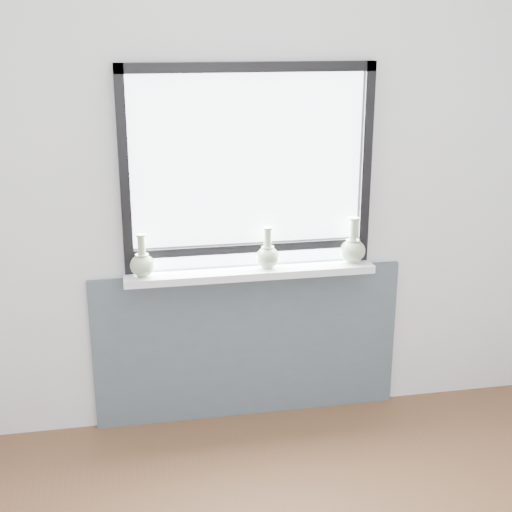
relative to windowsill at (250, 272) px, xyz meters
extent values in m
cube|color=silver|center=(0.00, 0.10, 0.42)|extent=(3.60, 0.02, 2.60)
cube|color=#4A5762|center=(0.00, 0.07, -0.45)|extent=(1.70, 0.03, 0.86)
cube|color=white|center=(0.00, 0.00, 0.00)|extent=(1.32, 0.18, 0.04)
cube|color=black|center=(-0.62, 0.05, 0.55)|extent=(0.05, 0.06, 1.05)
cube|color=black|center=(0.62, 0.05, 0.55)|extent=(0.05, 0.06, 1.05)
cube|color=black|center=(0.00, 0.05, 1.04)|extent=(1.30, 0.06, 0.05)
cube|color=black|center=(0.00, 0.05, 0.12)|extent=(1.20, 0.05, 0.04)
cube|color=white|center=(0.00, 0.08, 0.52)|extent=(1.20, 0.01, 1.00)
cylinder|color=#A2B691|center=(-0.56, -0.02, 0.02)|extent=(0.06, 0.06, 0.01)
ellipsoid|color=#A2B691|center=(-0.56, -0.02, 0.08)|extent=(0.13, 0.13, 0.12)
cone|color=#A2B691|center=(-0.56, -0.02, 0.12)|extent=(0.07, 0.07, 0.03)
cylinder|color=#A2B691|center=(-0.56, -0.02, 0.18)|extent=(0.04, 0.04, 0.11)
cylinder|color=#A2B691|center=(-0.56, -0.02, 0.24)|extent=(0.05, 0.05, 0.01)
cylinder|color=#A2B691|center=(0.09, 0.00, 0.02)|extent=(0.06, 0.06, 0.01)
ellipsoid|color=#A2B691|center=(0.09, 0.00, 0.08)|extent=(0.12, 0.12, 0.11)
cone|color=#A2B691|center=(0.09, 0.00, 0.12)|extent=(0.07, 0.07, 0.03)
cylinder|color=#A2B691|center=(0.09, 0.00, 0.17)|extent=(0.04, 0.04, 0.11)
cylinder|color=#A2B691|center=(0.09, 0.00, 0.23)|extent=(0.05, 0.05, 0.01)
cylinder|color=#A2B691|center=(0.56, 0.00, 0.02)|extent=(0.06, 0.06, 0.01)
ellipsoid|color=#A2B691|center=(0.56, 0.00, 0.08)|extent=(0.14, 0.14, 0.13)
cone|color=#A2B691|center=(0.56, 0.00, 0.13)|extent=(0.08, 0.08, 0.03)
cylinder|color=#A2B691|center=(0.56, 0.00, 0.19)|extent=(0.04, 0.04, 0.13)
cylinder|color=#A2B691|center=(0.56, 0.00, 0.26)|extent=(0.06, 0.06, 0.01)
camera|label=1|loc=(-0.63, -3.49, 1.24)|focal=50.00mm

